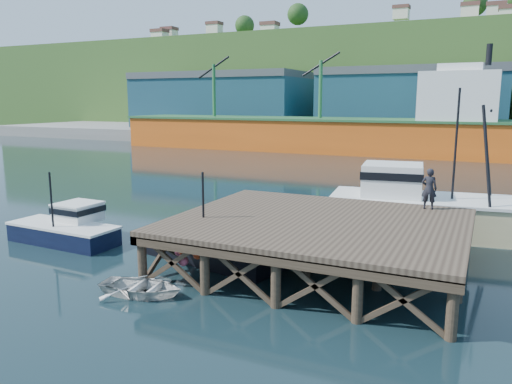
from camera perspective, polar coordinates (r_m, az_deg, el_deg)
The scene contains 12 objects.
ground at distance 24.13m, azimuth -5.52°, elevation -6.72°, with size 300.00×300.00×0.00m, color black.
wharf at distance 21.25m, azimuth 7.04°, elevation -3.70°, with size 12.00×10.00×2.62m.
far_quay at distance 90.79m, azimuth 17.63°, elevation 6.11°, with size 160.00×40.00×2.00m, color gray.
warehouse_left at distance 96.87m, azimuth -3.90°, elevation 10.07°, with size 32.00×16.00×9.00m, color #194254.
warehouse_mid at distance 85.63m, azimuth 17.38°, elevation 9.58°, with size 28.00×16.00×9.00m, color #194254.
cargo_ship at distance 70.88m, azimuth 8.47°, elevation 7.27°, with size 55.50×10.00×13.75m.
hillside at distance 120.45m, azimuth 19.85°, elevation 11.70°, with size 220.00×50.00×22.00m, color #2D511E.
boat_navy at distance 27.12m, azimuth -20.76°, elevation -3.81°, with size 5.98×3.26×3.69m.
boat_black at distance 22.69m, azimuth -4.35°, elevation -5.84°, with size 6.99×5.80×4.10m.
trawler at distance 28.40m, azimuth 19.87°, elevation -1.38°, with size 11.96×5.51×7.73m.
dinghy at distance 19.19m, azimuth -12.97°, elevation -10.51°, with size 2.26×3.16×0.65m, color silver.
dockworker at distance 24.37m, azimuth 19.17°, elevation 0.35°, with size 0.69×0.46×1.91m, color black.
Camera 1 is at (11.81, -19.81, 7.11)m, focal length 35.00 mm.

